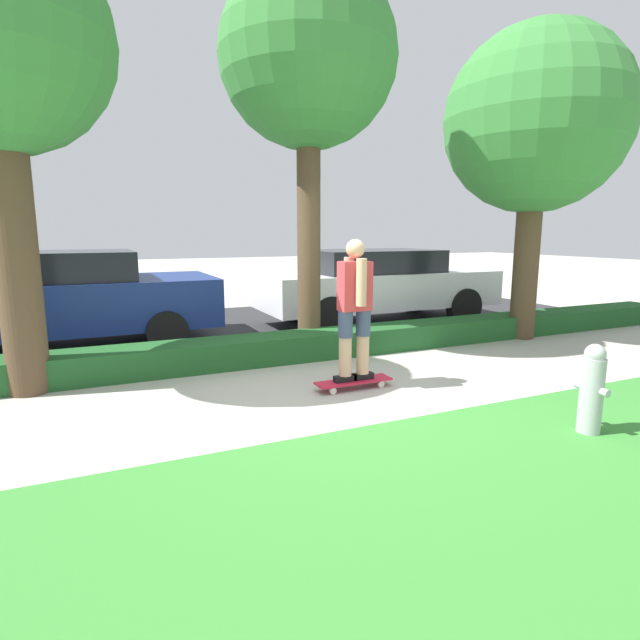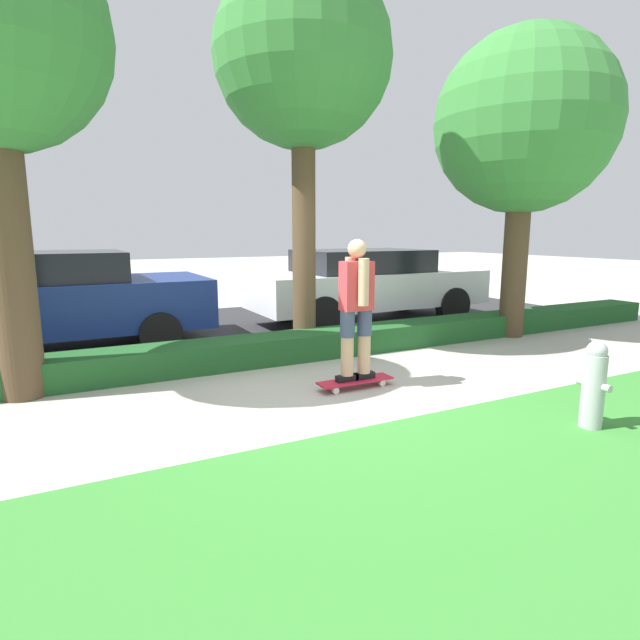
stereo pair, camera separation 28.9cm
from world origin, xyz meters
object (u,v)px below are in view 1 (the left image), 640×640
(tree_far, at_px, (536,123))
(fire_hydrant, at_px, (592,389))
(skater_person, at_px, (355,307))
(tree_mid, at_px, (308,61))
(parked_car_front, at_px, (61,298))
(skateboard, at_px, (354,382))
(parked_car_middle, at_px, (376,283))

(tree_far, distance_m, fire_hydrant, 5.19)
(skater_person, xyz_separation_m, fire_hydrant, (1.30, -1.99, -0.53))
(fire_hydrant, bearing_deg, tree_mid, 104.68)
(tree_mid, relative_size, tree_far, 1.09)
(parked_car_front, bearing_deg, skateboard, -50.50)
(tree_mid, xyz_separation_m, tree_far, (3.62, -0.63, -0.62))
(parked_car_front, relative_size, fire_hydrant, 5.59)
(skateboard, xyz_separation_m, tree_far, (3.89, 1.32, 3.38))
(tree_mid, bearing_deg, skateboard, -97.87)
(tree_mid, distance_m, parked_car_middle, 4.22)
(parked_car_middle, xyz_separation_m, fire_hydrant, (-1.07, -5.53, -0.37))
(tree_mid, height_order, parked_car_front, tree_mid)
(parked_car_middle, bearing_deg, tree_mid, -143.32)
(parked_car_middle, relative_size, fire_hydrant, 5.76)
(tree_far, distance_m, parked_car_front, 7.85)
(skater_person, distance_m, parked_car_front, 4.78)
(skateboard, height_order, skater_person, skater_person)
(parked_car_front, bearing_deg, fire_hydrant, -52.96)
(skateboard, xyz_separation_m, skater_person, (0.00, 0.00, 0.86))
(skater_person, relative_size, tree_mid, 0.30)
(skateboard, relative_size, tree_far, 0.18)
(skater_person, xyz_separation_m, tree_mid, (0.27, 1.94, 3.13))
(skater_person, height_order, fire_hydrant, skater_person)
(parked_car_front, bearing_deg, parked_car_middle, -1.98)
(skateboard, relative_size, parked_car_middle, 0.19)
(parked_car_middle, bearing_deg, fire_hydrant, -101.60)
(tree_mid, height_order, tree_far, tree_mid)
(skateboard, bearing_deg, tree_mid, 82.13)
(tree_mid, relative_size, parked_car_front, 1.19)
(parked_car_front, relative_size, parked_car_middle, 0.97)
(skateboard, distance_m, fire_hydrant, 2.40)
(parked_car_front, xyz_separation_m, fire_hydrant, (4.41, -5.62, -0.37))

